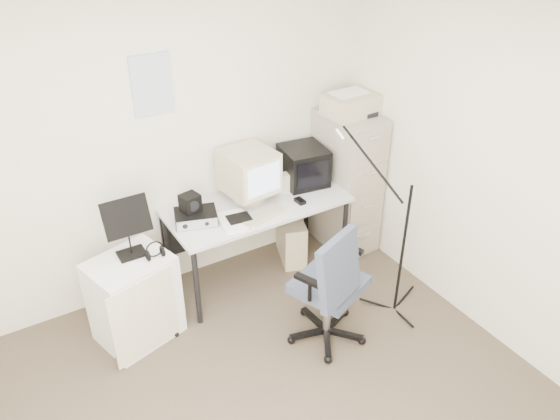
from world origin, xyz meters
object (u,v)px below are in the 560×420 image
desk (258,240)px  side_cart (134,299)px  office_chair (329,282)px  filing_cabinet (346,182)px

desk → side_cart: desk is taller
office_chair → filing_cabinet: bearing=25.9°
desk → office_chair: (0.07, -0.94, 0.15)m
filing_cabinet → side_cart: (-2.10, -0.21, -0.30)m
office_chair → side_cart: 1.45m
filing_cabinet → desk: (-0.95, -0.03, -0.29)m
office_chair → side_cart: office_chair is taller
filing_cabinet → side_cart: bearing=-174.3°
desk → office_chair: bearing=-85.9°
side_cart → filing_cabinet: bearing=-9.9°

